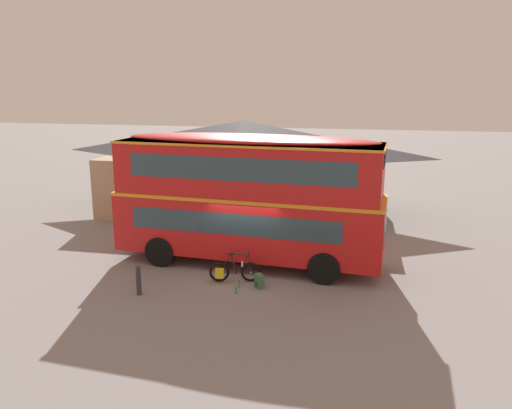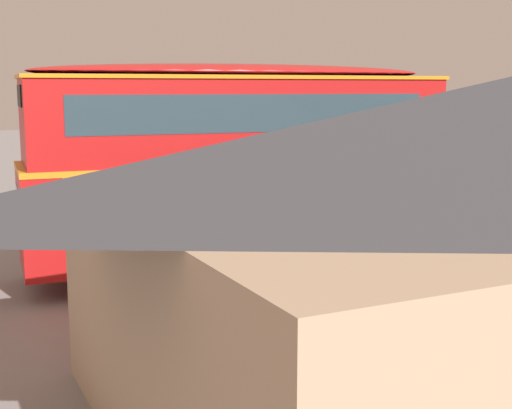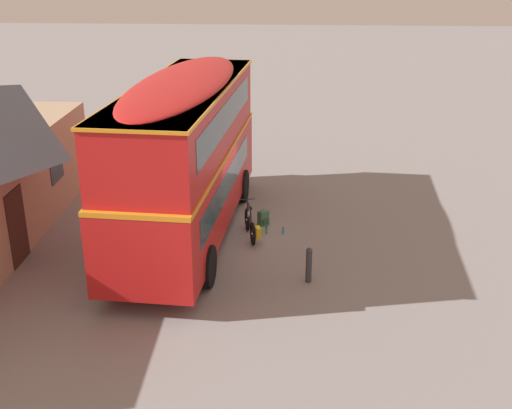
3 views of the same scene
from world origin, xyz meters
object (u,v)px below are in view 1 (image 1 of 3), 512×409
at_px(water_bottle_blue_sports, 236,291).
at_px(kerb_bollard, 138,280).
at_px(backpack_on_ground, 259,280).
at_px(touring_bicycle, 233,271).
at_px(double_decker_bus, 248,194).
at_px(water_bottle_green_metal, 239,284).

height_order(water_bottle_blue_sports, kerb_bollard, kerb_bollard).
xyz_separation_m(backpack_on_ground, water_bottle_blue_sports, (-0.62, -0.64, -0.17)).
bearing_deg(touring_bicycle, backpack_on_ground, -17.90).
bearing_deg(double_decker_bus, kerb_bollard, -127.26).
bearing_deg(water_bottle_blue_sports, double_decker_bus, 95.48).
bearing_deg(touring_bicycle, kerb_bollard, -147.42).
height_order(backpack_on_ground, water_bottle_green_metal, backpack_on_ground).
bearing_deg(backpack_on_ground, kerb_bollard, -159.21).
bearing_deg(touring_bicycle, water_bottle_blue_sports, -69.86).
bearing_deg(water_bottle_green_metal, kerb_bollard, -157.37).
bearing_deg(kerb_bollard, backpack_on_ground, 20.79).
bearing_deg(water_bottle_green_metal, double_decker_bus, 96.13).
distance_m(water_bottle_blue_sports, kerb_bollard, 3.09).
xyz_separation_m(double_decker_bus, water_bottle_green_metal, (0.25, -2.33, -2.53)).
bearing_deg(double_decker_bus, backpack_on_ground, -67.84).
bearing_deg(double_decker_bus, touring_bicycle, -92.37).
distance_m(touring_bicycle, backpack_on_ground, 1.03).
height_order(touring_bicycle, water_bottle_green_metal, touring_bicycle).
height_order(double_decker_bus, kerb_bollard, double_decker_bus).
bearing_deg(backpack_on_ground, touring_bicycle, 162.10).
bearing_deg(double_decker_bus, water_bottle_blue_sports, -84.52).
relative_size(touring_bicycle, kerb_bollard, 1.77).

